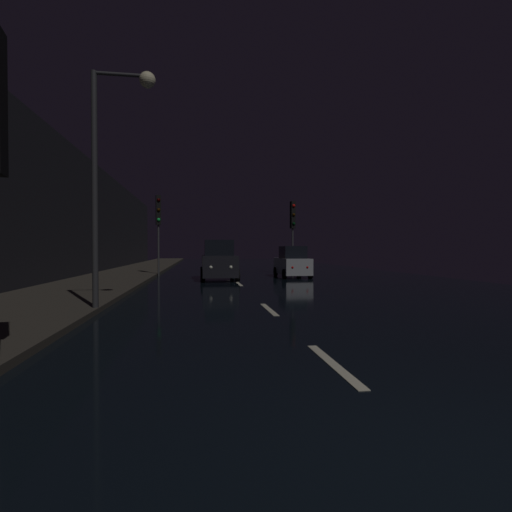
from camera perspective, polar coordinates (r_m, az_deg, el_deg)
ground at (r=27.10m, az=-4.31°, el=-2.70°), size 26.16×84.00×0.02m
sidewalk_left at (r=27.46m, az=-18.79°, el=-2.52°), size 4.40×84.00×0.15m
building_facade_left at (r=24.72m, az=-26.27°, el=5.82°), size 0.80×63.00×7.71m
lane_centerline at (r=15.79m, az=-1.23°, el=-5.28°), size 0.16×23.76×0.01m
traffic_light_far_right at (r=27.17m, az=5.51°, el=5.23°), size 0.36×0.48×5.12m
traffic_light_far_left at (r=25.59m, az=-14.37°, el=5.66°), size 0.37×0.48×5.23m
streetlamp_overhead at (r=11.44m, az=-20.56°, el=14.60°), size 1.70×0.44×6.61m
car_approaching_headlights at (r=22.03m, az=-5.59°, el=-0.83°), size 2.08×4.49×2.26m
car_parked_right_far at (r=23.92m, az=5.43°, el=-1.05°), size 1.77×3.83×1.93m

